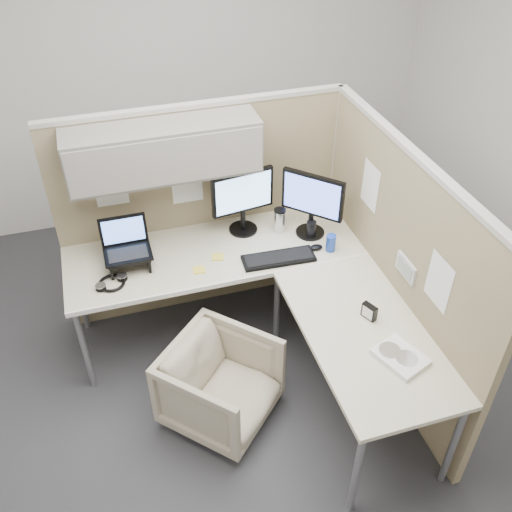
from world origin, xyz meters
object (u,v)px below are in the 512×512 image
object	(u,v)px
monitor_left	(243,197)
keyboard	(279,258)
desk	(265,287)
office_chair	(221,381)

from	to	relation	value
monitor_left	keyboard	distance (m)	0.49
desk	office_chair	xyz separation A→B (m)	(-0.40, -0.35, -0.38)
desk	office_chair	distance (m)	0.65
desk	office_chair	bearing A→B (deg)	-138.57
desk	office_chair	world-z (taller)	desk
monitor_left	desk	bearing A→B (deg)	-100.11
desk	keyboard	xyz separation A→B (m)	(0.15, 0.19, 0.05)
desk	monitor_left	xyz separation A→B (m)	(0.02, 0.58, 0.32)
desk	monitor_left	size ratio (longest dim) A/B	4.29
monitor_left	office_chair	bearing A→B (deg)	-122.28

